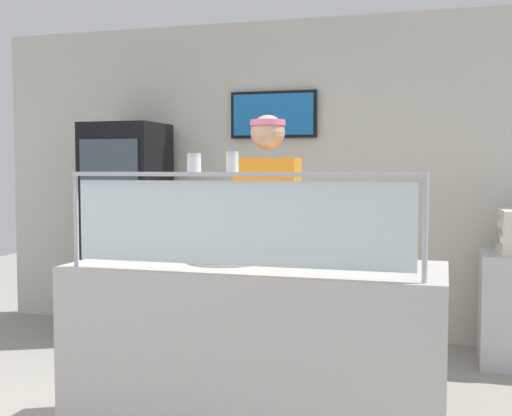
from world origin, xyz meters
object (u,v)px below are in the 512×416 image
Objects in this scene: pizza_tray at (226,259)px; drink_fridge at (127,229)px; pepper_flake_shaker at (232,163)px; parmesan_shaker at (194,164)px; worker_figure at (268,239)px; pizza_server at (227,255)px.

drink_fridge reaches higher than pizza_tray.
pepper_flake_shaker is at bearing -66.89° from pizza_tray.
parmesan_shaker reaches higher than pizza_tray.
parmesan_shaker is 0.05× the size of worker_figure.
pizza_tray is 4.76× the size of parmesan_shaker.
parmesan_shaker is 2.76m from drink_fridge.
worker_figure is (0.04, 0.67, 0.02)m from pizza_server.
pepper_flake_shaker is at bearing -60.01° from pizza_server.
pizza_server is at bearing -60.22° from pizza_tray.
worker_figure is at bearing -37.80° from drink_fridge.
pepper_flake_shaker reaches higher than pizza_server.
pizza_server is at bearing 112.68° from pepper_flake_shaker.
pizza_server is at bearing 81.32° from parmesan_shaker.
pepper_flake_shaker is 2.87m from drink_fridge.
pizza_tray is at bearing -94.33° from worker_figure.
pizza_tray is 0.65m from worker_figure.
pepper_flake_shaker is 0.05× the size of drink_fridge.
pepper_flake_shaker is at bearing -52.80° from drink_fridge.
pizza_server is 0.59m from pepper_flake_shaker.
pizza_server is at bearing -93.23° from worker_figure.
parmesan_shaker is (-0.04, -0.35, 0.49)m from pizza_tray.
worker_figure reaches higher than pizza_tray.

